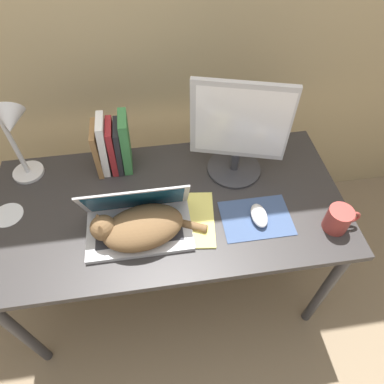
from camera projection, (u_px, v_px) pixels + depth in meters
The scene contains 12 objects.
ground_plane at pixel (183, 346), 1.72m from camera, with size 12.00×12.00×0.00m, color #847056.
desk at pixel (169, 214), 1.44m from camera, with size 1.43×0.70×0.72m.
laptop at pixel (138, 221), 1.28m from camera, with size 0.39×0.23×0.22m.
cat at pixel (139, 227), 1.24m from camera, with size 0.43×0.24×0.14m.
external_monitor at pixel (239, 132), 1.34m from camera, with size 0.37×0.23×0.44m.
mousepad at pixel (256, 218), 1.34m from camera, with size 0.27×0.20×0.00m.
computer_mouse at pixel (259, 215), 1.32m from camera, with size 0.06×0.11×0.04m.
book_row at pixel (113, 146), 1.43m from camera, with size 0.15×0.14×0.26m.
desk_lamp at pixel (14, 132), 1.28m from camera, with size 0.17×0.17×0.39m.
notepad at pixel (186, 219), 1.33m from camera, with size 0.25×0.29×0.01m.
mug at pixel (339, 219), 1.28m from camera, with size 0.13×0.09×0.10m.
cd_disc at pixel (8, 215), 1.35m from camera, with size 0.12×0.12×0.00m.
Camera 1 is at (-0.03, -0.50, 1.82)m, focal length 32.00 mm.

